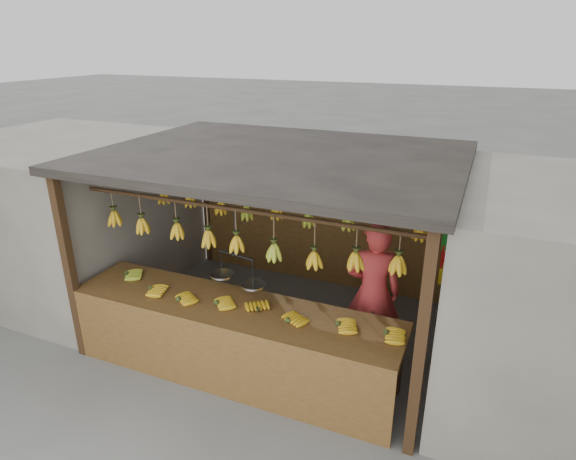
% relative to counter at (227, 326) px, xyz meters
% --- Properties ---
extents(ground, '(80.00, 80.00, 0.00)m').
position_rel_counter_xyz_m(ground, '(0.08, 1.24, -0.72)').
color(ground, '#5B5B57').
extents(stall, '(4.30, 3.30, 2.40)m').
position_rel_counter_xyz_m(stall, '(0.08, 1.57, 1.25)').
color(stall, '#301E0F').
rests_on(stall, ground).
extents(neighbor_left, '(3.00, 3.00, 2.30)m').
position_rel_counter_xyz_m(neighbor_left, '(-3.52, 1.24, 0.43)').
color(neighbor_left, slate).
rests_on(neighbor_left, ground).
extents(counter, '(3.83, 0.87, 0.96)m').
position_rel_counter_xyz_m(counter, '(0.00, 0.00, 0.00)').
color(counter, brown).
rests_on(counter, ground).
extents(hanging_bananas, '(3.64, 2.24, 0.40)m').
position_rel_counter_xyz_m(hanging_bananas, '(0.07, 1.24, 0.91)').
color(hanging_bananas, gold).
rests_on(hanging_bananas, ground).
extents(balance_scale, '(0.69, 0.34, 0.84)m').
position_rel_counter_xyz_m(balance_scale, '(0.02, 0.24, 0.50)').
color(balance_scale, black).
rests_on(balance_scale, ground).
extents(vendor, '(0.73, 0.57, 1.77)m').
position_rel_counter_xyz_m(vendor, '(1.36, 1.06, 0.17)').
color(vendor, '#BF3333').
rests_on(vendor, ground).
extents(bag_bundles, '(0.08, 0.26, 1.20)m').
position_rel_counter_xyz_m(bag_bundles, '(2.02, 2.59, 0.29)').
color(bag_bundles, '#1426BF').
rests_on(bag_bundles, ground).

